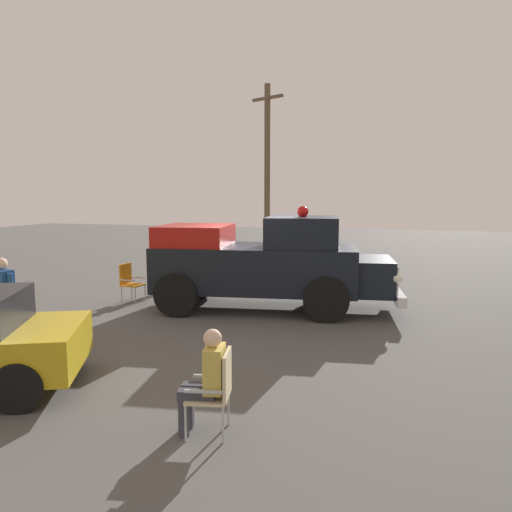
# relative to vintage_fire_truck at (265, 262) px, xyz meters

# --- Properties ---
(ground_plane) EXTENTS (60.00, 60.00, 0.00)m
(ground_plane) POSITION_rel_vintage_fire_truck_xyz_m (0.52, -0.16, -1.20)
(ground_plane) COLOR #514F4C
(vintage_fire_truck) EXTENTS (6.18, 3.00, 2.59)m
(vintage_fire_truck) POSITION_rel_vintage_fire_truck_xyz_m (0.00, 0.00, 0.00)
(vintage_fire_truck) COLOR black
(vintage_fire_truck) RESTS_ON ground
(lawn_chair_near_truck) EXTENTS (0.58, 0.59, 1.02)m
(lawn_chair_near_truck) POSITION_rel_vintage_fire_truck_xyz_m (-1.08, 6.36, -0.61)
(lawn_chair_near_truck) COLOR #B7BABF
(lawn_chair_near_truck) RESTS_ON ground
(lawn_chair_by_car) EXTENTS (0.55, 0.56, 1.02)m
(lawn_chair_by_car) POSITION_rel_vintage_fire_truck_xyz_m (3.76, 0.10, -0.61)
(lawn_chair_by_car) COLOR #B7BABF
(lawn_chair_by_car) RESTS_ON ground
(spectator_seated) EXTENTS (0.59, 0.47, 1.29)m
(spectator_seated) POSITION_rel_vintage_fire_truck_xyz_m (-0.95, 6.39, -0.50)
(spectator_seated) COLOR #383842
(spectator_seated) RESTS_ON ground
(spectator_standing) EXTENTS (0.64, 0.37, 1.68)m
(spectator_standing) POSITION_rel_vintage_fire_truck_xyz_m (4.11, 4.11, -0.23)
(spectator_standing) COLOR #2D334C
(spectator_standing) RESTS_ON ground
(utility_pole) EXTENTS (1.57, 0.88, 7.62)m
(utility_pole) POSITION_rel_vintage_fire_truck_xyz_m (2.40, -9.47, 2.76)
(utility_pole) COLOR brown
(utility_pole) RESTS_ON ground
(traffic_cone) EXTENTS (0.40, 0.40, 0.64)m
(traffic_cone) POSITION_rel_vintage_fire_truck_xyz_m (2.67, 3.89, -0.89)
(traffic_cone) COLOR orange
(traffic_cone) RESTS_ON ground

